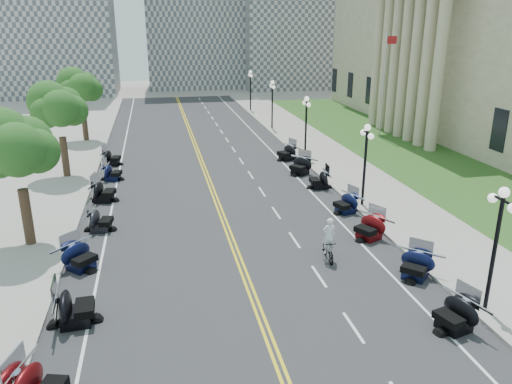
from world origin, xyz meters
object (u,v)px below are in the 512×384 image
flagpole (383,86)px  cyclist_rider (330,222)px  motorcycle_n_3 (455,313)px  bicycle (328,250)px

flagpole → cyclist_rider: flagpole is taller
flagpole → cyclist_rider: (-13.88, -24.51, -3.06)m
motorcycle_n_3 → bicycle: 6.84m
motorcycle_n_3 → cyclist_rider: bearing=-173.6°
motorcycle_n_3 → bicycle: size_ratio=1.11×
flagpole → bicycle: flagpole is taller
motorcycle_n_3 → cyclist_rider: (-2.61, 6.32, 1.26)m
bicycle → motorcycle_n_3: bearing=-63.4°
flagpole → motorcycle_n_3: bearing=-110.1°
flagpole → cyclist_rider: bearing=-119.5°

